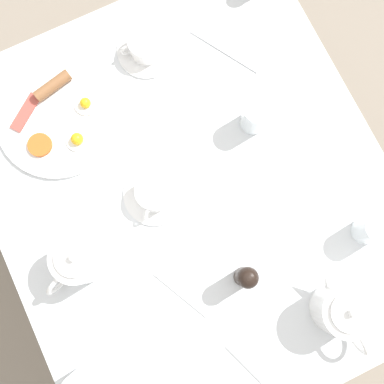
# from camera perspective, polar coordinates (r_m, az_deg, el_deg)

# --- Properties ---
(ground_plane) EXTENTS (8.00, 8.00, 0.00)m
(ground_plane) POSITION_cam_1_polar(r_m,az_deg,el_deg) (1.82, -0.00, -3.71)
(ground_plane) COLOR gray
(table) EXTENTS (0.96, 1.11, 0.71)m
(table) POSITION_cam_1_polar(r_m,az_deg,el_deg) (1.18, -0.00, -0.67)
(table) COLOR silver
(table) RESTS_ON ground_plane
(breakfast_plate) EXTENTS (0.31, 0.31, 0.04)m
(breakfast_plate) POSITION_cam_1_polar(r_m,az_deg,el_deg) (1.20, -16.65, 9.04)
(breakfast_plate) COLOR white
(breakfast_plate) RESTS_ON table
(teapot_near) EXTENTS (0.12, 0.21, 0.14)m
(teapot_near) POSITION_cam_1_polar(r_m,az_deg,el_deg) (1.10, 18.53, -14.14)
(teapot_near) COLOR white
(teapot_near) RESTS_ON table
(teapot_far) EXTENTS (0.20, 0.12, 0.14)m
(teapot_far) POSITION_cam_1_polar(r_m,az_deg,el_deg) (1.07, -14.10, -8.24)
(teapot_far) COLOR white
(teapot_far) RESTS_ON table
(teacup_with_saucer_left) EXTENTS (0.16, 0.16, 0.06)m
(teacup_with_saucer_left) POSITION_cam_1_polar(r_m,az_deg,el_deg) (1.09, -4.80, -0.18)
(teacup_with_saucer_left) COLOR white
(teacup_with_saucer_left) RESTS_ON table
(teacup_with_saucer_right) EXTENTS (0.16, 0.16, 0.06)m
(teacup_with_saucer_right) POSITION_cam_1_polar(r_m,az_deg,el_deg) (1.21, -5.89, 17.92)
(teacup_with_saucer_right) COLOR white
(teacup_with_saucer_right) RESTS_ON table
(water_glass_tall) EXTENTS (0.07, 0.07, 0.10)m
(water_glass_tall) POSITION_cam_1_polar(r_m,az_deg,el_deg) (1.13, 21.83, -4.42)
(water_glass_tall) COLOR white
(water_glass_tall) RESTS_ON table
(water_glass_short) EXTENTS (0.07, 0.07, 0.11)m
(water_glass_short) POSITION_cam_1_polar(r_m,az_deg,el_deg) (1.10, -13.80, -22.58)
(water_glass_short) COLOR white
(water_glass_short) RESTS_ON table
(wine_glass_spare) EXTENTS (0.07, 0.07, 0.10)m
(wine_glass_spare) POSITION_cam_1_polar(r_m,az_deg,el_deg) (1.12, 8.02, 9.47)
(wine_glass_spare) COLOR white
(wine_glass_spare) RESTS_ON table
(salt_grinder) EXTENTS (0.05, 0.05, 0.12)m
(salt_grinder) POSITION_cam_1_polar(r_m,az_deg,el_deg) (1.04, 6.88, -10.72)
(salt_grinder) COLOR black
(salt_grinder) RESTS_ON table
(knife_by_plate) EXTENTS (0.12, 0.18, 0.00)m
(knife_by_plate) POSITION_cam_1_polar(r_m,az_deg,el_deg) (1.23, 4.18, 17.49)
(knife_by_plate) COLOR silver
(knife_by_plate) RESTS_ON table
(spoon_for_tea) EXTENTS (0.07, 0.16, 0.00)m
(spoon_for_tea) POSITION_cam_1_polar(r_m,az_deg,el_deg) (1.13, 7.82, -21.59)
(spoon_for_tea) COLOR silver
(spoon_for_tea) RESTS_ON table
(fork_spare) EXTENTS (0.08, 0.15, 0.00)m
(fork_spare) POSITION_cam_1_polar(r_m,az_deg,el_deg) (1.10, -1.38, -12.76)
(fork_spare) COLOR silver
(fork_spare) RESTS_ON table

